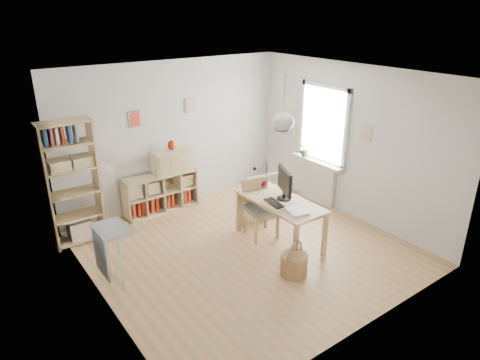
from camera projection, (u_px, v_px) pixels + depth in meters
ground at (246, 249)px, 6.76m from camera, size 4.50×4.50×0.00m
room_shell at (283, 122)px, 6.19m from camera, size 4.50×4.50×4.50m
window_unit at (324, 124)px, 7.84m from camera, size 0.07×1.16×1.46m
radiator at (318, 182)px, 8.25m from camera, size 0.10×0.80×0.80m
windowsill at (318, 162)px, 8.06m from camera, size 0.22×1.20×0.06m
desk at (280, 206)px, 6.70m from camera, size 0.70×1.50×0.75m
cube_shelf at (159, 195)px, 7.95m from camera, size 1.40×0.38×0.72m
tall_bookshelf at (71, 179)px, 6.59m from camera, size 0.80×0.38×2.00m
side_table at (107, 241)px, 5.66m from camera, size 0.40×0.55×0.85m
chair at (259, 204)px, 7.00m from camera, size 0.54×0.54×0.96m
wicker_basket at (294, 264)px, 6.05m from camera, size 0.38×0.38×0.53m
storage_chest at (270, 201)px, 7.90m from camera, size 0.74×0.80×0.66m
monitor at (285, 183)px, 6.61m from camera, size 0.28×0.54×0.49m
keyboard at (274, 203)px, 6.55m from camera, size 0.20×0.41×0.02m
task_lamp at (260, 172)px, 7.08m from camera, size 0.36×0.13×0.39m
yarn_ball at (263, 183)px, 7.11m from camera, size 0.16×0.16×0.16m
paper_tray at (297, 211)px, 6.27m from camera, size 0.33×0.38×0.03m
drawer_chest at (172, 161)px, 7.84m from camera, size 0.74×0.37×0.41m
red_vase at (172, 145)px, 7.74m from camera, size 0.15×0.15×0.18m
potted_plant at (305, 149)px, 8.24m from camera, size 0.34×0.32×0.30m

